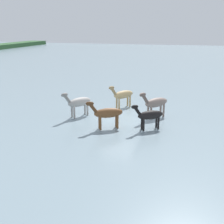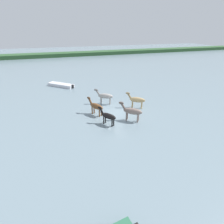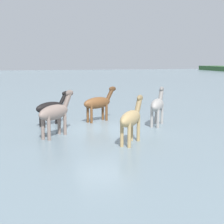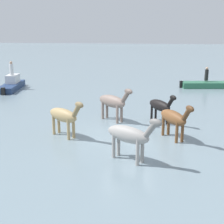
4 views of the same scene
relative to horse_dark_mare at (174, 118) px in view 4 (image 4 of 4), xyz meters
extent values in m
plane|color=gray|center=(2.17, -0.34, -1.05)|extent=(169.50, 169.50, 0.00)
ellipsoid|color=brown|center=(0.04, -0.08, 0.01)|extent=(1.45, 1.93, 0.64)
cylinder|color=brown|center=(-0.38, 0.34, -0.52)|extent=(0.14, 0.14, 1.05)
cylinder|color=brown|center=(-0.11, 0.50, -0.52)|extent=(0.14, 0.14, 1.05)
cylinder|color=brown|center=(0.20, -0.65, -0.52)|extent=(0.14, 0.14, 1.05)
cylinder|color=brown|center=(0.47, -0.49, -0.52)|extent=(0.14, 0.14, 1.05)
cylinder|color=#50311A|center=(-0.47, 0.80, 0.42)|extent=(0.49, 0.61, 0.70)
ellipsoid|color=#50311A|center=(-0.57, 0.97, 0.71)|extent=(0.46, 0.56, 0.28)
ellipsoid|color=tan|center=(5.29, 0.21, 0.02)|extent=(1.89, 1.62, 0.65)
cylinder|color=tan|center=(4.74, 0.44, -0.51)|extent=(0.14, 0.14, 1.07)
cylinder|color=tan|center=(4.93, 0.69, -0.51)|extent=(0.14, 0.14, 1.07)
cylinder|color=tan|center=(5.66, -0.26, -0.51)|extent=(0.14, 0.14, 1.07)
cylinder|color=tan|center=(5.85, -0.01, -0.51)|extent=(0.14, 0.14, 1.07)
cylinder|color=olive|center=(4.48, 0.83, 0.45)|extent=(0.61, 0.54, 0.71)
ellipsoid|color=olive|center=(4.31, 0.95, 0.74)|extent=(0.56, 0.50, 0.29)
ellipsoid|color=gray|center=(3.27, -2.74, 0.08)|extent=(1.93, 1.78, 0.69)
cylinder|color=gray|center=(2.70, -2.47, -0.48)|extent=(0.15, 0.15, 1.12)
cylinder|color=gray|center=(2.92, -2.22, -0.48)|extent=(0.15, 0.15, 1.12)
cylinder|color=gray|center=(3.63, -3.27, -0.48)|extent=(0.15, 0.15, 1.12)
cylinder|color=gray|center=(3.84, -3.02, -0.48)|extent=(0.15, 0.15, 1.12)
cylinder|color=#63544C|center=(2.45, -2.04, 0.52)|extent=(0.63, 0.59, 0.75)
ellipsoid|color=#63544C|center=(2.29, -1.90, 0.83)|extent=(0.58, 0.54, 0.30)
ellipsoid|color=#9E9993|center=(1.98, 2.73, 0.05)|extent=(1.98, 1.56, 0.66)
cylinder|color=#9E9993|center=(1.40, 2.92, -0.50)|extent=(0.15, 0.15, 1.09)
cylinder|color=#9E9993|center=(1.57, 3.19, -0.50)|extent=(0.15, 0.15, 1.09)
cylinder|color=#9E9993|center=(2.39, 2.28, -0.50)|extent=(0.15, 0.15, 1.09)
cylinder|color=#9E9993|center=(2.57, 2.55, -0.50)|extent=(0.15, 0.15, 1.09)
cylinder|color=slate|center=(1.10, 3.30, 0.48)|extent=(0.63, 0.52, 0.73)
ellipsoid|color=slate|center=(0.93, 3.41, 0.77)|extent=(0.58, 0.48, 0.29)
ellipsoid|color=black|center=(0.61, -2.73, -0.08)|extent=(1.44, 1.73, 0.59)
cylinder|color=black|center=(0.19, -2.38, -0.56)|extent=(0.13, 0.13, 0.97)
cylinder|color=black|center=(0.42, -2.22, -0.56)|extent=(0.13, 0.13, 0.97)
cylinder|color=black|center=(0.80, -3.24, -0.56)|extent=(0.13, 0.13, 0.97)
cylinder|color=black|center=(1.03, -3.08, -0.56)|extent=(0.13, 0.13, 0.97)
cylinder|color=black|center=(0.07, -1.97, 0.31)|extent=(0.48, 0.56, 0.65)
ellipsoid|color=black|center=(-0.04, -1.82, 0.57)|extent=(0.44, 0.51, 0.26)
cube|color=#2D6B4C|center=(-3.93, -13.75, -0.88)|extent=(4.75, 1.86, 0.64)
cube|color=black|center=(-1.53, -13.44, -0.80)|extent=(0.27, 0.31, 0.69)
cube|color=navy|center=(12.84, -10.91, -0.88)|extent=(1.83, 4.54, 0.63)
cube|color=silver|center=(12.92, -11.43, -0.21)|extent=(1.08, 1.69, 0.70)
cube|color=black|center=(12.52, -8.63, -0.80)|extent=(0.31, 0.28, 0.68)
cylinder|color=black|center=(-3.72, -13.93, 0.02)|extent=(0.32, 0.32, 0.95)
sphere|color=tan|center=(-3.72, -13.93, 0.61)|extent=(0.24, 0.24, 0.24)
cylinder|color=silver|center=(12.79, -11.05, 0.61)|extent=(0.32, 0.32, 0.95)
sphere|color=tan|center=(12.79, -11.05, 1.21)|extent=(0.24, 0.24, 0.24)
camera|label=1|loc=(-17.05, -5.23, 5.45)|focal=46.23mm
camera|label=2|loc=(-4.41, -18.11, 7.99)|focal=28.70mm
camera|label=3|loc=(18.31, -3.94, 2.50)|focal=54.04mm
camera|label=4|loc=(1.19, 14.64, 4.17)|focal=51.27mm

